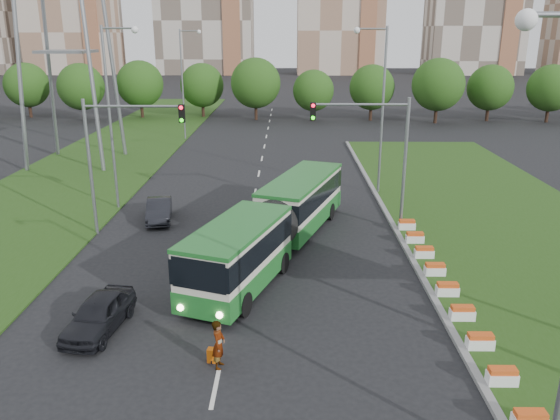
{
  "coord_description": "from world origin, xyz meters",
  "views": [
    {
      "loc": [
        -0.61,
        -21.67,
        11.42
      ],
      "look_at": [
        -0.95,
        5.69,
        2.6
      ],
      "focal_mm": 35.0,
      "sensor_mm": 36.0,
      "label": 1
    }
  ],
  "objects_px": {
    "car_left_near": "(99,314)",
    "shopping_trolley": "(212,355)",
    "traffic_mast_median": "(379,143)",
    "traffic_mast_left": "(116,146)",
    "pedestrian": "(219,344)",
    "car_left_far": "(159,210)",
    "articulated_bus": "(272,222)"
  },
  "relations": [
    {
      "from": "traffic_mast_median",
      "to": "shopping_trolley",
      "type": "distance_m",
      "value": 17.28
    },
    {
      "from": "articulated_bus",
      "to": "shopping_trolley",
      "type": "height_order",
      "value": "articulated_bus"
    },
    {
      "from": "traffic_mast_median",
      "to": "articulated_bus",
      "type": "height_order",
      "value": "traffic_mast_median"
    },
    {
      "from": "traffic_mast_median",
      "to": "articulated_bus",
      "type": "relative_size",
      "value": 0.46
    },
    {
      "from": "traffic_mast_median",
      "to": "car_left_near",
      "type": "xyz_separation_m",
      "value": [
        -12.91,
        -12.21,
        -4.62
      ]
    },
    {
      "from": "car_left_near",
      "to": "shopping_trolley",
      "type": "xyz_separation_m",
      "value": [
        4.82,
        -2.19,
        -0.46
      ]
    },
    {
      "from": "car_left_far",
      "to": "traffic_mast_left",
      "type": "bearing_deg",
      "value": -132.09
    },
    {
      "from": "traffic_mast_left",
      "to": "shopping_trolley",
      "type": "distance_m",
      "value": 15.98
    },
    {
      "from": "traffic_mast_median",
      "to": "articulated_bus",
      "type": "xyz_separation_m",
      "value": [
        -6.19,
        -3.85,
        -3.61
      ]
    },
    {
      "from": "car_left_near",
      "to": "pedestrian",
      "type": "relative_size",
      "value": 2.3
    },
    {
      "from": "pedestrian",
      "to": "traffic_mast_left",
      "type": "bearing_deg",
      "value": 36.17
    },
    {
      "from": "traffic_mast_median",
      "to": "articulated_bus",
      "type": "distance_m",
      "value": 8.14
    },
    {
      "from": "car_left_far",
      "to": "articulated_bus",
      "type": "bearing_deg",
      "value": -45.7
    },
    {
      "from": "traffic_mast_median",
      "to": "shopping_trolley",
      "type": "bearing_deg",
      "value": -119.32
    },
    {
      "from": "car_left_near",
      "to": "traffic_mast_median",
      "type": "bearing_deg",
      "value": 51.29
    },
    {
      "from": "pedestrian",
      "to": "articulated_bus",
      "type": "bearing_deg",
      "value": -0.4
    },
    {
      "from": "traffic_mast_median",
      "to": "shopping_trolley",
      "type": "height_order",
      "value": "traffic_mast_median"
    },
    {
      "from": "traffic_mast_left",
      "to": "car_left_far",
      "type": "relative_size",
      "value": 1.89
    },
    {
      "from": "traffic_mast_left",
      "to": "articulated_bus",
      "type": "distance_m",
      "value": 10.08
    },
    {
      "from": "articulated_bus",
      "to": "car_left_far",
      "type": "bearing_deg",
      "value": 163.78
    },
    {
      "from": "traffic_mast_median",
      "to": "pedestrian",
      "type": "bearing_deg",
      "value": -117.84
    },
    {
      "from": "traffic_mast_median",
      "to": "car_left_near",
      "type": "bearing_deg",
      "value": -136.59
    },
    {
      "from": "traffic_mast_left",
      "to": "traffic_mast_median",
      "type": "bearing_deg",
      "value": 3.77
    },
    {
      "from": "shopping_trolley",
      "to": "traffic_mast_median",
      "type": "bearing_deg",
      "value": 69.92
    },
    {
      "from": "traffic_mast_left",
      "to": "articulated_bus",
      "type": "xyz_separation_m",
      "value": [
        8.97,
        -2.85,
        -3.61
      ]
    },
    {
      "from": "shopping_trolley",
      "to": "articulated_bus",
      "type": "bearing_deg",
      "value": 89.05
    },
    {
      "from": "traffic_mast_median",
      "to": "car_left_far",
      "type": "bearing_deg",
      "value": 173.64
    },
    {
      "from": "traffic_mast_median",
      "to": "traffic_mast_left",
      "type": "xyz_separation_m",
      "value": [
        -15.16,
        -1.0,
        0.0
      ]
    },
    {
      "from": "car_left_far",
      "to": "pedestrian",
      "type": "bearing_deg",
      "value": -80.05
    },
    {
      "from": "traffic_mast_median",
      "to": "car_left_far",
      "type": "distance_m",
      "value": 14.42
    },
    {
      "from": "car_left_near",
      "to": "shopping_trolley",
      "type": "relative_size",
      "value": 7.9
    },
    {
      "from": "traffic_mast_median",
      "to": "traffic_mast_left",
      "type": "relative_size",
      "value": 1.0
    }
  ]
}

